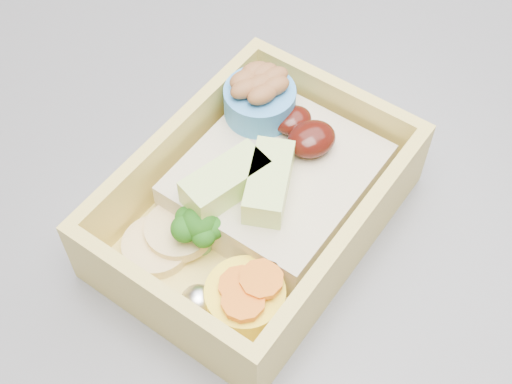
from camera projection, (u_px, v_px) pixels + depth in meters
bento_box at (259, 195)px, 0.45m from camera, size 0.23×0.21×0.07m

